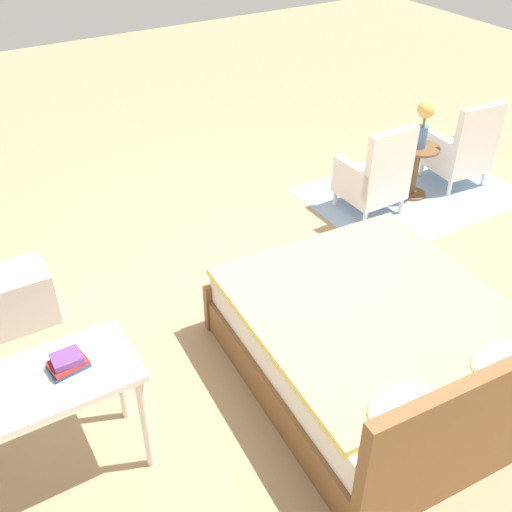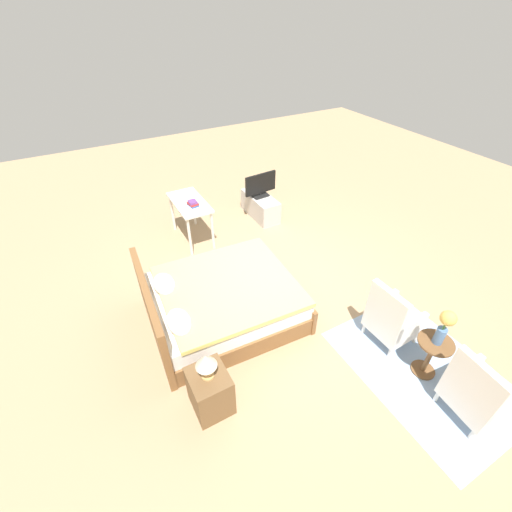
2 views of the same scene
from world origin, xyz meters
The scene contains 13 objects.
ground_plane centered at (0.00, 0.00, 0.00)m, with size 16.00×16.00×0.00m, color #A38460.
floor_rug centered at (-2.09, -0.77, 0.00)m, with size 2.10×1.50×0.01m.
bed centered at (-0.11, 1.04, 0.30)m, with size 1.78×2.07×0.96m.
armchair_by_window_left centered at (-2.67, -0.71, 0.38)m, with size 0.58×0.58×0.92m.
armchair_by_window_right centered at (-1.51, -0.71, 0.38)m, with size 0.55×0.55×0.92m.
side_table centered at (-2.09, -0.75, 0.34)m, with size 0.40×0.40×0.54m.
flower_vase centered at (-2.09, -0.75, 0.84)m, with size 0.17×0.17×0.48m.
nightstand centered at (-1.26, 1.68, 0.28)m, with size 0.44×0.41×0.56m.
table_lamp centered at (-1.26, 1.68, 0.77)m, with size 0.22×0.22×0.33m.
tv_stand centered at (2.08, -0.83, 0.22)m, with size 0.96×0.40×0.45m.
tv_flatscreen centered at (2.08, -0.83, 0.69)m, with size 0.22×0.68×0.47m.
vanity_desk centered at (1.96, 0.68, 0.66)m, with size 1.04×0.52×0.78m.
book_stack centered at (1.79, 0.67, 0.82)m, with size 0.22×0.17×0.09m.
Camera 2 is at (-3.27, 2.23, 3.65)m, focal length 24.00 mm.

